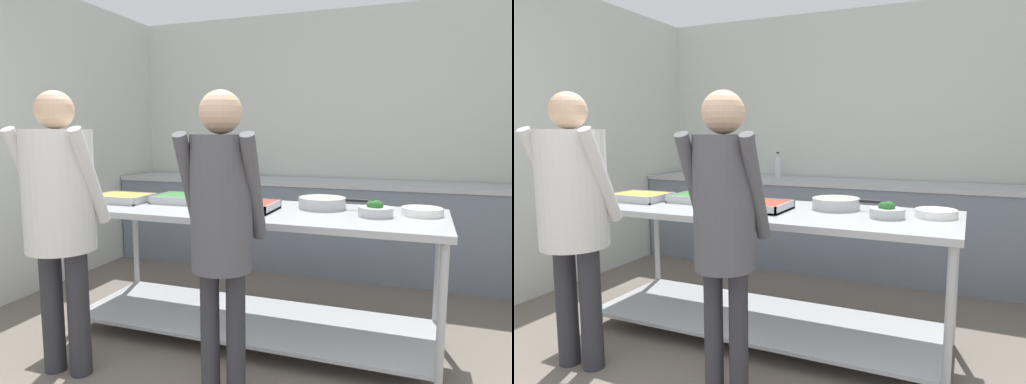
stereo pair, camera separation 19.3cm
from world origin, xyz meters
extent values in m
cube|color=silver|center=(0.00, 3.72, 1.32)|extent=(4.49, 0.06, 2.65)
cube|color=silver|center=(-2.22, 1.86, 1.32)|extent=(0.06, 3.84, 2.65)
cube|color=slate|center=(0.00, 3.35, 0.44)|extent=(4.33, 0.62, 0.88)
cube|color=#ADAFB5|center=(0.00, 3.35, 0.90)|extent=(4.33, 0.65, 0.04)
cube|color=black|center=(0.76, 3.35, 0.90)|extent=(0.51, 0.45, 0.02)
cube|color=#ADAFB5|center=(-0.10, 1.64, 0.87)|extent=(2.47, 0.87, 0.04)
cube|color=#ADAFB5|center=(-0.10, 1.64, 0.12)|extent=(2.39, 0.79, 0.02)
cylinder|color=#ADAFB5|center=(-1.29, 1.25, 0.42)|extent=(0.04, 0.04, 0.85)
cylinder|color=#ADAFB5|center=(1.08, 1.25, 0.42)|extent=(0.04, 0.04, 0.85)
cylinder|color=#ADAFB5|center=(-1.29, 2.02, 0.42)|extent=(0.04, 0.04, 0.85)
cylinder|color=#ADAFB5|center=(1.08, 2.02, 0.42)|extent=(0.04, 0.04, 0.85)
cube|color=#ADAFB5|center=(-1.10, 1.61, 0.89)|extent=(0.40, 0.31, 0.01)
cube|color=gold|center=(-1.10, 1.61, 0.92)|extent=(0.38, 0.28, 0.04)
cube|color=#ADAFB5|center=(-1.10, 1.46, 0.92)|extent=(0.40, 0.01, 0.05)
cube|color=#ADAFB5|center=(-1.10, 1.75, 0.92)|extent=(0.40, 0.01, 0.05)
cube|color=#ADAFB5|center=(-1.29, 1.61, 0.92)|extent=(0.01, 0.31, 0.05)
cube|color=#ADAFB5|center=(-0.90, 1.61, 0.92)|extent=(0.01, 0.31, 0.05)
cube|color=#ADAFB5|center=(-0.62, 1.74, 0.89)|extent=(0.48, 0.31, 0.01)
cube|color=#387A38|center=(-0.62, 1.74, 0.92)|extent=(0.46, 0.29, 0.04)
cube|color=#ADAFB5|center=(-0.62, 1.59, 0.92)|extent=(0.48, 0.01, 0.05)
cube|color=#ADAFB5|center=(-0.62, 1.89, 0.92)|extent=(0.48, 0.01, 0.05)
cube|color=#ADAFB5|center=(-0.86, 1.74, 0.92)|extent=(0.01, 0.31, 0.05)
cube|color=#ADAFB5|center=(-0.38, 1.74, 0.92)|extent=(0.01, 0.31, 0.05)
cube|color=#ADAFB5|center=(-0.13, 1.59, 0.89)|extent=(0.42, 0.33, 0.01)
cube|color=#B23D2D|center=(-0.13, 1.59, 0.92)|extent=(0.39, 0.30, 0.04)
cube|color=#ADAFB5|center=(-0.13, 1.43, 0.92)|extent=(0.42, 0.01, 0.05)
cube|color=#ADAFB5|center=(-0.13, 1.74, 0.92)|extent=(0.42, 0.01, 0.05)
cube|color=#ADAFB5|center=(-0.34, 1.59, 0.92)|extent=(0.01, 0.33, 0.05)
cube|color=#ADAFB5|center=(0.07, 1.59, 0.92)|extent=(0.01, 0.33, 0.05)
cylinder|color=#ADAFB5|center=(0.34, 1.82, 0.93)|extent=(0.31, 0.31, 0.07)
cylinder|color=beige|center=(0.34, 1.82, 0.96)|extent=(0.28, 0.28, 0.01)
cylinder|color=black|center=(0.56, 1.82, 0.95)|extent=(0.14, 0.02, 0.02)
cylinder|color=#B2B2B7|center=(0.70, 1.64, 0.92)|extent=(0.21, 0.21, 0.06)
sphere|color=#2D702D|center=(0.72, 1.63, 0.96)|extent=(0.05, 0.05, 0.05)
sphere|color=#2D702D|center=(0.70, 1.66, 0.96)|extent=(0.05, 0.05, 0.05)
sphere|color=#2D702D|center=(0.67, 1.63, 0.96)|extent=(0.05, 0.05, 0.05)
sphere|color=#2D702D|center=(0.70, 1.62, 0.96)|extent=(0.06, 0.06, 0.06)
cylinder|color=white|center=(0.96, 1.77, 0.89)|extent=(0.25, 0.25, 0.01)
cylinder|color=white|center=(0.96, 1.77, 0.91)|extent=(0.25, 0.25, 0.01)
cylinder|color=white|center=(0.96, 1.77, 0.92)|extent=(0.25, 0.25, 0.01)
cylinder|color=white|center=(0.96, 1.77, 0.93)|extent=(0.24, 0.24, 0.01)
cylinder|color=#2D2D33|center=(-1.03, 0.82, 0.37)|extent=(0.12, 0.12, 0.73)
cylinder|color=#2D2D33|center=(-0.85, 0.84, 0.37)|extent=(0.12, 0.12, 0.73)
cylinder|color=silver|center=(-1.14, 0.80, 1.15)|extent=(0.10, 0.31, 0.55)
cylinder|color=silver|center=(-0.74, 0.85, 1.15)|extent=(0.10, 0.31, 0.55)
cylinder|color=silver|center=(-0.94, 0.83, 1.07)|extent=(0.38, 0.38, 0.68)
sphere|color=tan|center=(-0.94, 0.83, 1.51)|extent=(0.21, 0.21, 0.21)
cylinder|color=#2D2D33|center=(-0.02, 0.83, 0.36)|extent=(0.10, 0.10, 0.72)
cylinder|color=#2D2D33|center=(0.12, 0.85, 0.36)|extent=(0.10, 0.10, 0.72)
cylinder|color=#4C4C51|center=(-0.11, 0.83, 1.13)|extent=(0.10, 0.31, 0.54)
cylinder|color=#4C4C51|center=(0.21, 0.86, 1.13)|extent=(0.10, 0.31, 0.54)
cylinder|color=#4C4C51|center=(0.05, 0.84, 1.05)|extent=(0.30, 0.30, 0.66)
sphere|color=tan|center=(0.05, 0.84, 1.49)|extent=(0.21, 0.21, 0.21)
cylinder|color=silver|center=(-0.76, 3.42, 1.01)|extent=(0.07, 0.07, 0.18)
cone|color=silver|center=(-0.76, 3.42, 1.13)|extent=(0.06, 0.06, 0.07)
cylinder|color=black|center=(-0.76, 3.42, 1.18)|extent=(0.03, 0.03, 0.02)
camera|label=1|loc=(0.96, -1.15, 1.39)|focal=32.00mm
camera|label=2|loc=(1.14, -1.08, 1.39)|focal=32.00mm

